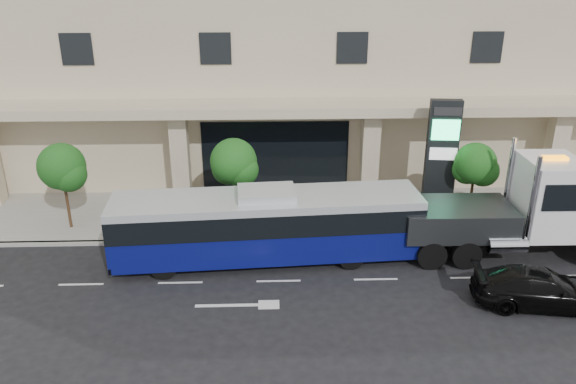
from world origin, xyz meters
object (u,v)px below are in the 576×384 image
at_px(tow_truck, 522,211).
at_px(black_sedan, 540,288).
at_px(city_bus, 267,225).
at_px(signage_pylon, 441,159).

bearing_deg(tow_truck, black_sedan, -101.20).
distance_m(city_bus, black_sedan, 11.01).
relative_size(tow_truck, signage_pylon, 1.84).
distance_m(city_bus, tow_truck, 11.11).
relative_size(tow_truck, black_sedan, 2.21).
height_order(tow_truck, black_sedan, tow_truck).
xyz_separation_m(black_sedan, signage_pylon, (-1.76, 7.86, 2.46)).
bearing_deg(city_bus, signage_pylon, 21.21).
bearing_deg(signage_pylon, city_bus, -148.72).
bearing_deg(city_bus, tow_truck, -3.14).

